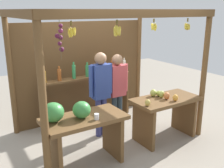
{
  "coord_description": "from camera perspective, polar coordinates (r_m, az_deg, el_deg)",
  "views": [
    {
      "loc": [
        -2.37,
        -4.01,
        2.34
      ],
      "look_at": [
        0.0,
        -0.19,
        1.06
      ],
      "focal_mm": 41.7,
      "sensor_mm": 36.0,
      "label": 1
    }
  ],
  "objects": [
    {
      "name": "fruit_counter_right",
      "position": [
        4.9,
        11.52,
        -5.41
      ],
      "size": [
        1.26,
        0.64,
        0.93
      ],
      "color": "brown",
      "rests_on": "ground"
    },
    {
      "name": "fruit_counter_left",
      "position": [
        3.96,
        -7.31,
        -8.94
      ],
      "size": [
        1.27,
        0.64,
        1.08
      ],
      "color": "brown",
      "rests_on": "ground"
    },
    {
      "name": "market_stall",
      "position": [
        5.13,
        -3.84,
        5.06
      ],
      "size": [
        3.11,
        2.06,
        2.35
      ],
      "color": "brown",
      "rests_on": "ground"
    },
    {
      "name": "vendor_man",
      "position": [
        4.79,
        -2.43,
        -0.71
      ],
      "size": [
        0.48,
        0.22,
        1.61
      ],
      "rotation": [
        0.0,
        0.0,
        0.15
      ],
      "color": "navy",
      "rests_on": "ground"
    },
    {
      "name": "ground_plane",
      "position": [
        5.21,
        -1.15,
        -10.75
      ],
      "size": [
        12.0,
        12.0,
        0.0
      ],
      "primitive_type": "plane",
      "color": "gray",
      "rests_on": "ground"
    },
    {
      "name": "vendor_woman",
      "position": [
        5.06,
        1.12,
        -0.42
      ],
      "size": [
        0.48,
        0.21,
        1.53
      ],
      "rotation": [
        0.0,
        0.0,
        0.11
      ],
      "color": "#283741",
      "rests_on": "ground"
    },
    {
      "name": "bottle_shelf_unit",
      "position": [
        5.51,
        -5.23,
        -0.3
      ],
      "size": [
        1.99,
        0.22,
        1.34
      ],
      "color": "brown",
      "rests_on": "ground"
    }
  ]
}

